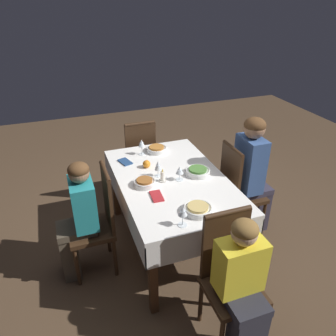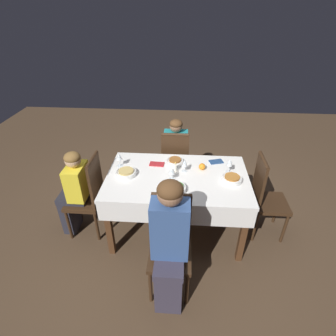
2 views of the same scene
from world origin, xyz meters
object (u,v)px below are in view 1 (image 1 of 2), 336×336
person_child_yellow (243,286)px  orange_fruit (147,164)px  bowl_north (144,182)px  wine_glass_south (180,171)px  chair_north (98,219)px  bowl_east (157,149)px  person_adult_denim (253,170)px  napkin_red_folded (157,196)px  bowl_south (198,171)px  bowl_west (198,209)px  chair_east (139,157)px  napkin_spare_side (125,162)px  candle_centerpiece (163,177)px  wine_glass_west (183,212)px  person_child_teal (78,217)px  wine_glass_east (142,144)px  dining_table (171,187)px  chair_west (229,273)px  chair_south (238,188)px  wine_glass_north (158,166)px

person_child_yellow → orange_fruit: bearing=99.0°
bowl_north → wine_glass_south: bearing=-93.3°
chair_north → bowl_east: size_ratio=4.69×
person_adult_denim → napkin_red_folded: person_adult_denim is taller
person_adult_denim → wine_glass_south: bearing=92.0°
person_child_yellow → bowl_south: size_ratio=4.66×
bowl_west → napkin_red_folded: bearing=37.0°
chair_east → napkin_spare_side: chair_east is taller
candle_centerpiece → chair_north: bearing=92.6°
wine_glass_west → napkin_spare_side: 1.07m
napkin_spare_side → candle_centerpiece: bearing=-153.6°
person_child_teal → wine_glass_west: person_child_teal is taller
candle_centerpiece → napkin_red_folded: bearing=149.8°
bowl_south → napkin_red_folded: (-0.22, 0.45, -0.02)m
person_child_yellow → bowl_east: size_ratio=4.96×
wine_glass_east → person_adult_denim: bearing=-121.3°
dining_table → person_child_teal: (-0.05, 0.82, -0.08)m
person_adult_denim → person_child_teal: (-0.02, 1.63, -0.11)m
person_adult_denim → bowl_south: bearing=88.6°
chair_west → napkin_spare_side: 1.43m
napkin_red_folded → napkin_spare_side: (0.66, 0.10, -0.00)m
bowl_east → napkin_spare_side: bearing=109.5°
chair_west → bowl_west: chair_west is taller
bowl_west → wine_glass_east: 1.07m
orange_fruit → person_child_teal: bearing=114.5°
candle_centerpiece → dining_table: bearing=-74.0°
chair_east → wine_glass_east: 0.54m
chair_east → bowl_north: chair_east is taller
candle_centerpiece → napkin_spare_side: bearing=26.4°
bowl_north → napkin_red_folded: bearing=-168.4°
wine_glass_south → wine_glass_west: bearing=160.3°
bowl_north → chair_east: bearing=-12.2°
bowl_west → bowl_east: 1.07m
napkin_spare_side → dining_table: bearing=-143.5°
chair_south → wine_glass_east: size_ratio=6.08×
dining_table → chair_west: size_ratio=1.52×
wine_glass_south → napkin_spare_side: wine_glass_south is taller
dining_table → bowl_south: (-0.01, -0.24, 0.12)m
bowl_north → wine_glass_north: size_ratio=1.24×
wine_glass_west → person_child_yellow: bearing=-154.7°
wine_glass_north → wine_glass_west: wine_glass_west is taller
person_child_teal → bowl_north: person_child_teal is taller
chair_north → napkin_red_folded: size_ratio=5.88×
bowl_east → chair_south: bearing=-132.6°
person_adult_denim → candle_centerpiece: 0.91m
wine_glass_east → wine_glass_south: bearing=-164.2°
dining_table → chair_west: 0.95m
napkin_spare_side → wine_glass_south: bearing=-142.4°
bowl_north → bowl_east: same height
candle_centerpiece → orange_fruit: candle_centerpiece is taller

